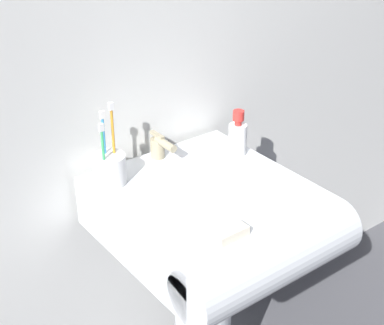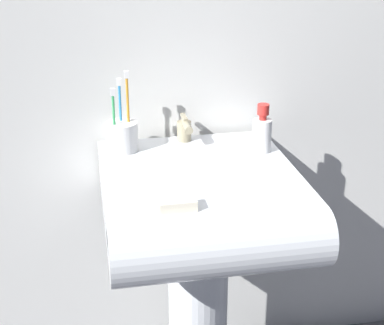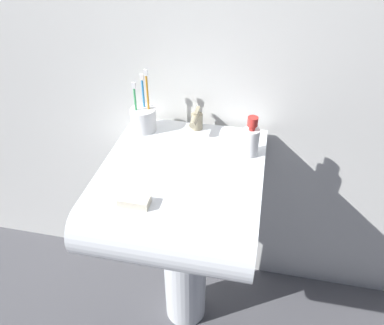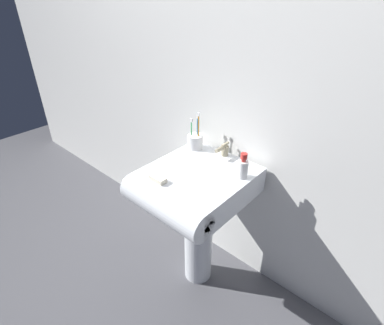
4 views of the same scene
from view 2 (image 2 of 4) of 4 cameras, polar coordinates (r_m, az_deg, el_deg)
sink_pedestal at (r=1.73m, az=0.59°, el=-14.95°), size 0.17×0.17×0.64m
sink_basin at (r=1.47m, az=1.07°, el=-4.12°), size 0.49×0.57×0.14m
faucet at (r=1.66m, az=-0.80°, el=3.26°), size 0.04×0.11×0.07m
toothbrush_cup at (r=1.61m, az=-6.80°, el=2.65°), size 0.09×0.09×0.22m
soap_bottle at (r=1.60m, az=6.81°, el=2.92°), size 0.05×0.05×0.13m
bar_soap at (r=1.29m, az=-1.43°, el=-4.09°), size 0.08×0.04×0.02m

